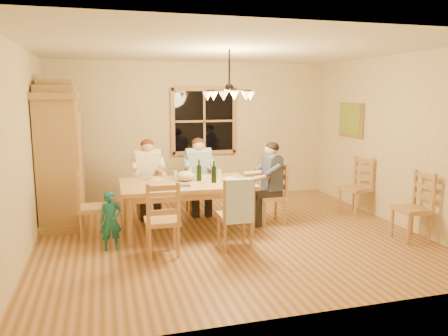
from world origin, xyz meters
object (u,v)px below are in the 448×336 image
object	(u,v)px
chair_end_right	(270,206)
chair_near_right	(235,226)
chair_end_left	(94,218)
dining_table	(187,188)
wine_bottle_a	(199,170)
wine_bottle_b	(214,172)
chair_near_left	(162,232)
chair_spare_front	(411,219)
adult_woman	(148,168)
armoire	(61,159)
adult_slate_man	(271,173)
chandelier	(229,94)
chair_spare_back	(355,197)
child	(111,221)
chair_far_left	(149,199)
chair_far_right	(199,196)
adult_plaid_man	(199,166)

from	to	relation	value
chair_end_right	chair_near_right	bearing A→B (deg)	136.74
chair_end_right	chair_end_left	bearing A→B (deg)	90.00
chair_end_left	dining_table	bearing A→B (deg)	90.00
wine_bottle_a	wine_bottle_b	size ratio (longest dim) A/B	1.00
chair_near_left	chair_spare_front	size ratio (longest dim) A/B	1.00
dining_table	chair_end_right	world-z (taller)	chair_end_right
chair_near_right	chair_end_left	distance (m)	2.08
adult_woman	chair_spare_front	world-z (taller)	adult_woman
armoire	adult_slate_man	size ratio (longest dim) A/B	2.63
dining_table	adult_woman	distance (m)	1.07
armoire	wine_bottle_a	size ratio (longest dim) A/B	6.97
chandelier	dining_table	bearing A→B (deg)	146.31
chair_spare_front	chair_spare_back	distance (m)	1.45
dining_table	adult_woman	world-z (taller)	adult_woman
chair_end_right	child	world-z (taller)	chair_end_right
armoire	adult_slate_man	world-z (taller)	armoire
chair_near_left	wine_bottle_a	xyz separation A→B (m)	(0.71, 0.98, 0.62)
adult_woman	chair_spare_back	size ratio (longest dim) A/B	0.88
adult_slate_man	wine_bottle_a	size ratio (longest dim) A/B	2.65
chair_far_left	chair_spare_front	distance (m)	4.15
dining_table	chair_far_left	bearing A→B (deg)	117.34
dining_table	chair_near_right	xyz separation A→B (m)	(0.48, -0.93, -0.36)
chair_near_left	child	size ratio (longest dim) A/B	1.24
wine_bottle_b	chair_far_left	bearing A→B (deg)	129.23
chair_far_right	wine_bottle_b	distance (m)	1.24
armoire	adult_plaid_man	size ratio (longest dim) A/B	2.63
child	chair_near_right	bearing A→B (deg)	-20.01
chair_far_right	wine_bottle_a	distance (m)	1.08
armoire	adult_woman	world-z (taller)	armoire
chair_near_right	wine_bottle_a	xyz separation A→B (m)	(-0.27, 0.99, 0.62)
chair_near_right	wine_bottle_a	bearing A→B (deg)	105.98
chair_far_right	adult_woman	world-z (taller)	adult_woman
dining_table	chair_spare_back	bearing A→B (deg)	2.96
chair_far_left	chair_end_left	world-z (taller)	same
adult_woman	armoire	bearing A→B (deg)	-1.09
chair_near_right	child	world-z (taller)	chair_near_right
adult_plaid_man	adult_woman	bearing A→B (deg)	0.00
armoire	chair_spare_back	bearing A→B (deg)	-9.53
chair_near_right	adult_woman	xyz separation A→B (m)	(-0.97, 1.87, 0.54)
adult_woman	adult_slate_man	size ratio (longest dim) A/B	1.00
armoire	adult_plaid_man	xyz separation A→B (m)	(2.25, -0.05, -0.22)
adult_woman	chair_spare_front	bearing A→B (deg)	148.02
armoire	adult_slate_man	bearing A→B (deg)	-17.03
chair_far_right	chair_spare_back	xyz separation A→B (m)	(2.62, -0.77, 0.00)
wine_bottle_b	chair_spare_back	xyz separation A→B (m)	(2.62, 0.30, -0.62)
chair_end_right	child	xyz separation A→B (m)	(-2.51, -0.54, 0.10)
armoire	chair_near_left	bearing A→B (deg)	-54.47
chair_near_left	adult_slate_man	size ratio (longest dim) A/B	1.13
chandelier	chair_near_left	size ratio (longest dim) A/B	0.78
chair_end_left	child	bearing A→B (deg)	22.27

